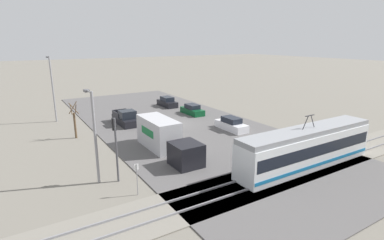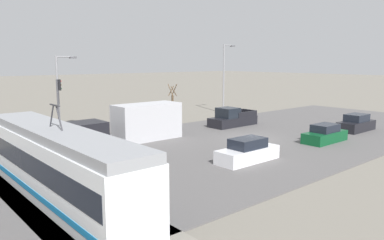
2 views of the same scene
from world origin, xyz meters
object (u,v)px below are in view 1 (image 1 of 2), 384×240
(box_truck, at_px, (164,138))
(sedan_car_1, at_px, (192,110))
(light_rail_tram, at_px, (306,148))
(street_tree, at_px, (75,122))
(sedan_car_0, at_px, (231,125))
(street_lamp_near_crossing, at_px, (52,85))
(sedan_car_2, at_px, (167,102))
(no_parking_sign, at_px, (137,176))
(traffic_light_pole, at_px, (116,141))
(pickup_truck, at_px, (126,119))
(street_lamp_mid_block, at_px, (94,130))

(box_truck, xyz_separation_m, sedan_car_1, (-10.41, -11.68, -0.79))
(light_rail_tram, relative_size, street_tree, 3.44)
(sedan_car_0, bearing_deg, street_lamp_near_crossing, 138.07)
(sedan_car_2, xyz_separation_m, street_tree, (16.27, 9.36, 1.14))
(no_parking_sign, bearing_deg, traffic_light_pole, -80.46)
(pickup_truck, height_order, traffic_light_pole, traffic_light_pole)
(box_truck, height_order, traffic_light_pole, traffic_light_pole)
(light_rail_tram, distance_m, sedan_car_1, 21.41)
(sedan_car_1, relative_size, sedan_car_2, 1.00)
(sedan_car_2, bearing_deg, street_lamp_near_crossing, 1.15)
(sedan_car_1, height_order, street_lamp_near_crossing, street_lamp_near_crossing)
(pickup_truck, bearing_deg, light_rail_tram, 111.95)
(pickup_truck, height_order, sedan_car_2, pickup_truck)
(light_rail_tram, relative_size, pickup_truck, 2.69)
(light_rail_tram, height_order, no_parking_sign, light_rail_tram)
(sedan_car_0, bearing_deg, street_lamp_mid_block, -162.83)
(street_lamp_mid_block, bearing_deg, street_tree, -93.56)
(pickup_truck, xyz_separation_m, street_tree, (6.72, 2.44, 1.08))
(traffic_light_pole, bearing_deg, street_lamp_near_crossing, -86.35)
(sedan_car_0, bearing_deg, no_parking_sign, -150.16)
(sedan_car_1, distance_m, traffic_light_pole, 22.66)
(traffic_light_pole, height_order, street_tree, traffic_light_pole)
(box_truck, bearing_deg, sedan_car_0, -167.11)
(sedan_car_1, bearing_deg, no_parking_sign, -130.87)
(light_rail_tram, bearing_deg, sedan_car_2, -92.05)
(traffic_light_pole, distance_m, street_lamp_mid_block, 1.76)
(light_rail_tram, xyz_separation_m, street_tree, (15.27, -18.76, 0.15))
(box_truck, distance_m, street_lamp_mid_block, 8.37)
(sedan_car_0, bearing_deg, street_tree, 157.99)
(box_truck, bearing_deg, sedan_car_2, -117.76)
(light_rail_tram, bearing_deg, street_tree, -50.86)
(light_rail_tram, xyz_separation_m, pickup_truck, (8.55, -21.20, -0.93))
(pickup_truck, relative_size, street_lamp_near_crossing, 0.61)
(pickup_truck, bearing_deg, street_lamp_mid_block, 62.94)
(box_truck, bearing_deg, traffic_light_pole, 32.48)
(box_truck, relative_size, no_parking_sign, 4.10)
(box_truck, height_order, pickup_truck, box_truck)
(sedan_car_0, height_order, street_lamp_near_crossing, street_lamp_near_crossing)
(pickup_truck, relative_size, sedan_car_1, 1.23)
(light_rail_tram, bearing_deg, sedan_car_1, -94.52)
(box_truck, relative_size, sedan_car_2, 2.22)
(street_lamp_near_crossing, xyz_separation_m, no_parking_sign, (-1.88, 24.81, -3.55))
(sedan_car_1, height_order, street_lamp_mid_block, street_lamp_mid_block)
(sedan_car_1, bearing_deg, sedan_car_2, 95.71)
(no_parking_sign, bearing_deg, pickup_truck, -107.20)
(street_lamp_mid_block, bearing_deg, no_parking_sign, 117.04)
(light_rail_tram, xyz_separation_m, street_lamp_mid_block, (16.03, -6.56, 2.44))
(box_truck, xyz_separation_m, street_tree, (6.54, -9.12, 0.41))
(sedan_car_0, relative_size, street_lamp_mid_block, 0.64)
(sedan_car_0, distance_m, street_lamp_near_crossing, 24.02)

